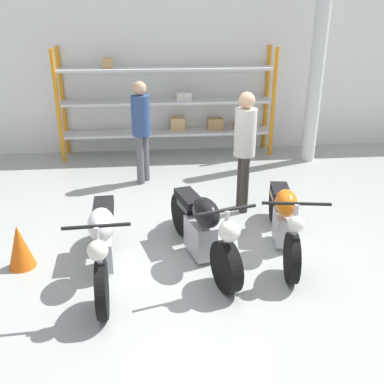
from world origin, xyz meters
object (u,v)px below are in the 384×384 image
Objects in this scene: motorcycle_white at (103,239)px; motorcycle_black at (202,228)px; motorcycle_orange at (283,217)px; traffic_cone at (20,246)px; person_browsing at (245,142)px; person_near_rack at (141,124)px; shelving_rack at (171,104)px.

motorcycle_white reaches higher than motorcycle_black.
motorcycle_orange reaches higher than traffic_cone.
person_browsing is at bearing 24.51° from traffic_cone.
person_browsing reaches higher than motorcycle_orange.
motorcycle_black is (1.16, 0.24, -0.05)m from motorcycle_white.
person_near_rack reaches higher than traffic_cone.
motorcycle_orange is at bearing 2.81° from traffic_cone.
motorcycle_black is 1.08× the size of person_browsing.
traffic_cone is (-1.44, -2.69, -0.79)m from person_near_rack.
person_near_rack is (-1.80, 2.53, 0.63)m from motorcycle_orange.
motorcycle_orange is at bearing -73.88° from shelving_rack.
person_near_rack is at bearing 61.84° from traffic_cone.
person_browsing is at bearing -158.17° from motorcycle_orange.
motorcycle_black reaches higher than traffic_cone.
shelving_rack reaches higher than traffic_cone.
motorcycle_white is at bearing -102.58° from shelving_rack.
shelving_rack is 4.39m from motorcycle_black.
motorcycle_white is 1.19m from motorcycle_black.
traffic_cone is (-2.97, -1.35, -0.80)m from person_browsing.
person_near_rack is (-1.53, 1.34, -0.02)m from person_browsing.
shelving_rack is 8.06× the size of traffic_cone.
motorcycle_orange is 1.16× the size of person_browsing.
person_near_rack is (-0.74, 2.71, 0.64)m from motorcycle_black.
motorcycle_black is 1.72m from person_browsing.
shelving_rack is 2.44× the size of person_browsing.
motorcycle_white is 2.26m from motorcycle_orange.
motorcycle_black is 2.88m from person_near_rack.
person_near_rack is at bearing -179.94° from motorcycle_black.
motorcycle_white reaches higher than motorcycle_orange.
shelving_rack is 4.38m from motorcycle_orange.
person_browsing is (-0.28, 1.19, 0.65)m from motorcycle_orange.
motorcycle_orange is (1.20, -4.16, -0.66)m from shelving_rack.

